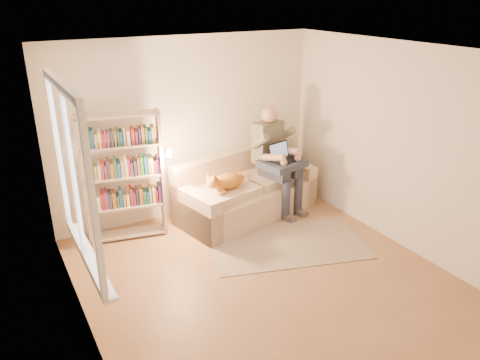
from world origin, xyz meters
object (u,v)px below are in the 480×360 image
sofa (245,193)px  person (275,154)px  laptop (285,155)px  cat (224,182)px  bookshelf (123,171)px

sofa → person: person is taller
person → laptop: bearing=-70.8°
person → laptop: 0.16m
sofa → laptop: laptop is taller
cat → laptop: size_ratio=1.72×
person → bookshelf: bookshelf is taller
sofa → laptop: size_ratio=5.24×
sofa → cat: 0.65m
sofa → cat: (-0.47, -0.24, 0.37)m
sofa → cat: bearing=-165.3°
laptop → bookshelf: size_ratio=0.25×
person → laptop: (0.08, -0.14, 0.01)m
laptop → person: bearing=109.2°
laptop → bookshelf: bookshelf is taller
cat → laptop: (1.03, 0.04, 0.20)m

